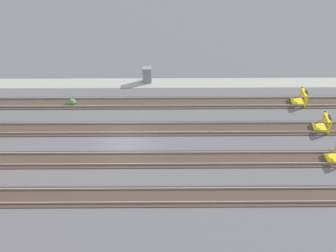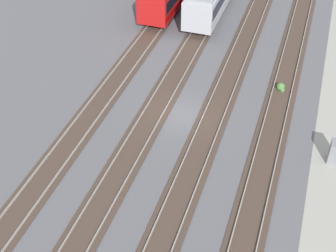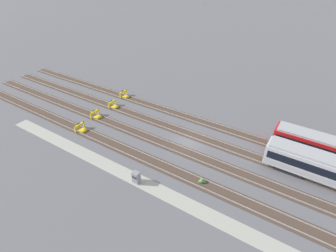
# 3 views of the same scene
# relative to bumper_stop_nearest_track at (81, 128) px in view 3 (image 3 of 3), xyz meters

# --- Properties ---
(ground_plane) EXTENTS (400.00, 400.00, 0.00)m
(ground_plane) POSITION_rel_bumper_stop_nearest_track_xyz_m (16.31, 6.46, -0.51)
(ground_plane) COLOR #5B5B60
(service_walkway) EXTENTS (54.00, 2.00, 0.01)m
(service_walkway) POSITION_rel_bumper_stop_nearest_track_xyz_m (16.31, -3.87, -0.51)
(service_walkway) COLOR #9E9E93
(service_walkway) RESTS_ON ground
(rail_track_nearest) EXTENTS (90.00, 2.23, 0.21)m
(rail_track_nearest) POSITION_rel_bumper_stop_nearest_track_xyz_m (16.31, 0.00, -0.47)
(rail_track_nearest) COLOR #47382D
(rail_track_nearest) RESTS_ON ground
(rail_track_near_inner) EXTENTS (90.00, 2.24, 0.21)m
(rail_track_near_inner) POSITION_rel_bumper_stop_nearest_track_xyz_m (16.31, 4.31, -0.47)
(rail_track_near_inner) COLOR #47382D
(rail_track_near_inner) RESTS_ON ground
(rail_track_middle) EXTENTS (90.00, 2.24, 0.21)m
(rail_track_middle) POSITION_rel_bumper_stop_nearest_track_xyz_m (16.31, 8.61, -0.47)
(rail_track_middle) COLOR #47382D
(rail_track_middle) RESTS_ON ground
(rail_track_far_inner) EXTENTS (90.00, 2.23, 0.21)m
(rail_track_far_inner) POSITION_rel_bumper_stop_nearest_track_xyz_m (16.31, 12.92, -0.47)
(rail_track_far_inner) COLOR #47382D
(rail_track_far_inner) RESTS_ON ground
(bumper_stop_nearest_track) EXTENTS (1.35, 2.00, 1.22)m
(bumper_stop_nearest_track) POSITION_rel_bumper_stop_nearest_track_xyz_m (0.00, 0.00, 0.00)
(bumper_stop_nearest_track) COLOR yellow
(bumper_stop_nearest_track) RESTS_ON ground
(bumper_stop_near_inner_track) EXTENTS (1.37, 2.01, 1.22)m
(bumper_stop_near_inner_track) POSITION_rel_bumper_stop_nearest_track_xyz_m (-0.94, 4.30, 0.00)
(bumper_stop_near_inner_track) COLOR yellow
(bumper_stop_near_inner_track) RESTS_ON ground
(bumper_stop_middle_track) EXTENTS (1.38, 2.01, 1.22)m
(bumper_stop_middle_track) POSITION_rel_bumper_stop_nearest_track_xyz_m (-0.84, 8.63, 0.00)
(bumper_stop_middle_track) COLOR yellow
(bumper_stop_middle_track) RESTS_ON ground
(bumper_stop_far_inner_track) EXTENTS (1.38, 2.01, 1.22)m
(bumper_stop_far_inner_track) POSITION_rel_bumper_stop_nearest_track_xyz_m (-1.78, 12.91, 0.00)
(bumper_stop_far_inner_track) COLOR yellow
(bumper_stop_far_inner_track) RESTS_ON ground
(electrical_cabinet) EXTENTS (0.90, 0.73, 1.60)m
(electrical_cabinet) POSITION_rel_bumper_stop_nearest_track_xyz_m (14.76, -4.19, 0.29)
(electrical_cabinet) COLOR gray
(electrical_cabinet) RESTS_ON ground
(weed_clump) EXTENTS (0.92, 0.70, 0.64)m
(weed_clump) POSITION_rel_bumper_stop_nearest_track_xyz_m (21.81, 0.18, -0.27)
(weed_clump) COLOR #4C7F3D
(weed_clump) RESTS_ON ground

